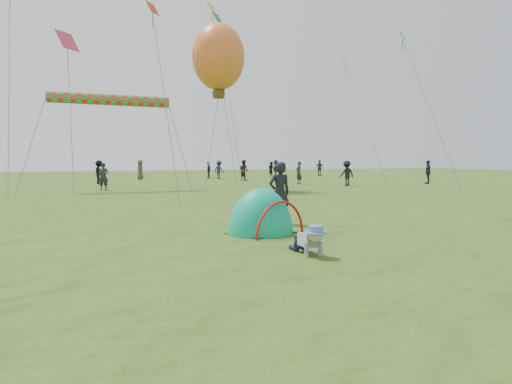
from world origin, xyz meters
name	(u,v)px	position (x,y,z in m)	size (l,w,h in m)	color
ground	(357,249)	(0.00, 0.00, 0.00)	(140.00, 140.00, 0.00)	#275715
crawling_toddler	(310,239)	(-1.11, -0.09, 0.29)	(0.53, 0.76, 0.58)	black
popup_tent	(261,233)	(-0.93, 2.53, 0.00)	(1.68, 1.39, 2.18)	#029272
standing_adult	(280,193)	(0.19, 3.79, 0.85)	(0.62, 0.41, 1.69)	black
crowd_person_0	(299,173)	(10.78, 22.09, 0.82)	(0.60, 0.39, 1.64)	#2B2A2F
crowd_person_1	(244,170)	(9.03, 28.54, 0.88)	(0.86, 0.67, 1.76)	#312623
crowd_person_2	(209,170)	(7.80, 34.57, 0.80)	(0.94, 0.39, 1.61)	#1E2937
crowd_person_3	(99,172)	(-2.68, 27.43, 0.87)	(1.12, 0.64, 1.73)	black
crowd_person_6	(103,177)	(-2.98, 20.25, 0.80)	(0.58, 0.38, 1.59)	#24252B
crowd_person_7	(271,169)	(15.71, 37.24, 0.79)	(0.77, 0.60, 1.58)	black
crowd_person_8	(428,172)	(19.66, 18.54, 0.87)	(1.02, 0.42, 1.74)	#1B2630
crowd_person_9	(219,170)	(8.40, 33.23, 0.85)	(1.10, 0.63, 1.71)	#282834
crowd_person_10	(140,170)	(1.38, 34.51, 0.88)	(0.86, 0.56, 1.77)	#453D33
crowd_person_11	(276,168)	(15.54, 35.80, 0.89)	(1.65, 0.53, 1.78)	#2D3845
crowd_person_14	(320,168)	(21.33, 36.52, 0.88)	(1.03, 0.43, 1.76)	#26333E
crowd_person_15	(347,173)	(12.64, 18.70, 0.85)	(1.10, 0.63, 1.70)	black
balloon_kite	(218,61)	(3.50, 18.69, 7.59)	(3.11, 3.11, 4.36)	orange
rainbow_tube_kite	(110,100)	(-2.52, 20.34, 5.21)	(0.64, 0.64, 6.72)	red
diamond_kite_0	(153,8)	(-0.92, 15.58, 9.12)	(0.74, 0.74, 0.00)	red
diamond_kite_2	(212,8)	(5.18, 25.13, 12.79)	(0.83, 0.83, 0.00)	yellow
diamond_kite_3	(218,19)	(6.29, 26.90, 12.59)	(1.20, 1.20, 0.00)	#1C8C2E
diamond_kite_4	(402,36)	(14.61, 15.76, 9.50)	(0.72, 0.72, 0.00)	#1A6DB9
diamond_kite_5	(67,41)	(-4.69, 21.00, 8.46)	(1.27, 1.27, 0.00)	#DA3656
diamond_kite_8	(345,61)	(14.24, 21.44, 9.01)	(1.21, 1.21, 0.00)	#C1E720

